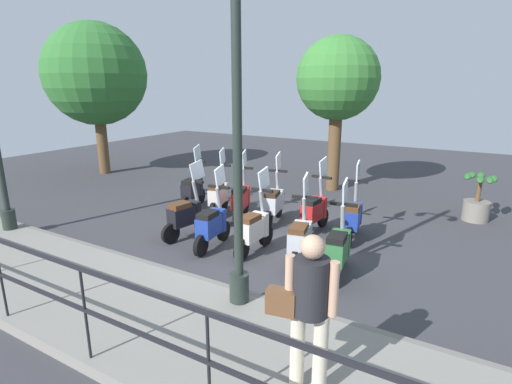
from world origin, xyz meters
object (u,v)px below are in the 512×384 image
at_px(scooter_near_3, 212,224).
at_px(scooter_far_2, 274,202).
at_px(potted_palm, 477,201).
at_px(scooter_far_1, 314,210).
at_px(scooter_far_0, 353,217).
at_px(scooter_near_2, 254,228).
at_px(lamp_post_near, 237,150).
at_px(tree_large, 95,75).
at_px(tree_distant, 338,80).
at_px(pedestrian_with_bag, 308,303).
at_px(scooter_far_5, 193,189).
at_px(scooter_near_4, 186,215).
at_px(scooter_near_1, 300,238).
at_px(scooter_far_4, 219,195).
at_px(scooter_far_3, 241,198).
at_px(scooter_near_0, 338,248).

relative_size(scooter_near_3, scooter_far_2, 1.00).
xyz_separation_m(potted_palm, scooter_far_1, (-2.55, 2.88, 0.04)).
bearing_deg(scooter_far_0, scooter_near_2, 129.36).
relative_size(lamp_post_near, tree_large, 0.94).
xyz_separation_m(tree_large, tree_distant, (1.83, -7.60, -0.19)).
distance_m(pedestrian_with_bag, scooter_near_2, 3.64).
height_order(lamp_post_near, scooter_far_5, lamp_post_near).
distance_m(tree_distant, scooter_far_0, 4.70).
bearing_deg(scooter_near_3, scooter_near_4, 71.66).
bearing_deg(scooter_near_4, scooter_near_2, -78.78).
xyz_separation_m(scooter_far_1, scooter_far_2, (0.09, 0.99, 0.00)).
bearing_deg(scooter_near_2, scooter_near_4, 93.26).
bearing_deg(tree_distant, scooter_near_1, -166.25).
xyz_separation_m(scooter_near_3, scooter_far_1, (1.74, -1.33, 0.00)).
bearing_deg(scooter_far_5, scooter_near_2, -133.07).
relative_size(tree_large, tree_distant, 1.15).
relative_size(tree_distant, scooter_far_4, 2.78).
xyz_separation_m(scooter_far_3, scooter_far_5, (0.08, 1.46, 0.00)).
bearing_deg(scooter_near_4, scooter_near_0, -81.42).
distance_m(pedestrian_with_bag, scooter_far_1, 4.70).
xyz_separation_m(scooter_near_2, scooter_far_1, (1.54, -0.54, 0.00)).
distance_m(scooter_near_1, scooter_far_1, 1.62).
height_order(tree_large, scooter_far_3, tree_large).
distance_m(tree_distant, scooter_near_1, 5.86).
height_order(lamp_post_near, scooter_far_0, lamp_post_near).
relative_size(scooter_near_3, scooter_far_3, 1.00).
xyz_separation_m(scooter_near_0, scooter_near_2, (0.11, 1.62, 0.00)).
bearing_deg(scooter_near_4, scooter_far_4, 21.24).
bearing_deg(pedestrian_with_bag, lamp_post_near, 43.82).
bearing_deg(pedestrian_with_bag, scooter_far_0, 1.59).
bearing_deg(scooter_far_3, potted_palm, -79.01).
xyz_separation_m(scooter_near_2, scooter_near_4, (-0.03, 1.55, 0.00)).
bearing_deg(potted_palm, scooter_far_2, 122.43).
distance_m(lamp_post_near, scooter_near_0, 2.53).
relative_size(pedestrian_with_bag, scooter_far_0, 1.03).
bearing_deg(potted_palm, scooter_near_2, 140.03).
distance_m(pedestrian_with_bag, potted_palm, 7.03).
distance_m(lamp_post_near, scooter_near_1, 2.45).
height_order(tree_distant, scooter_near_3, tree_distant).
height_order(tree_large, scooter_near_2, tree_large).
distance_m(lamp_post_near, scooter_near_3, 2.82).
bearing_deg(scooter_near_1, potted_palm, -43.17).
distance_m(lamp_post_near, scooter_far_3, 4.24).
height_order(scooter_far_0, scooter_far_5, same).
xyz_separation_m(potted_palm, scooter_near_2, (-4.08, 3.42, 0.04)).
xyz_separation_m(scooter_far_0, scooter_far_1, (0.00, 0.81, 0.00)).
distance_m(tree_large, scooter_near_0, 10.49).
bearing_deg(scooter_far_5, scooter_far_2, -101.89).
xyz_separation_m(tree_large, scooter_far_2, (-1.61, -7.47, -2.80)).
xyz_separation_m(scooter_far_0, scooter_far_4, (-0.02, 3.21, 0.00)).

